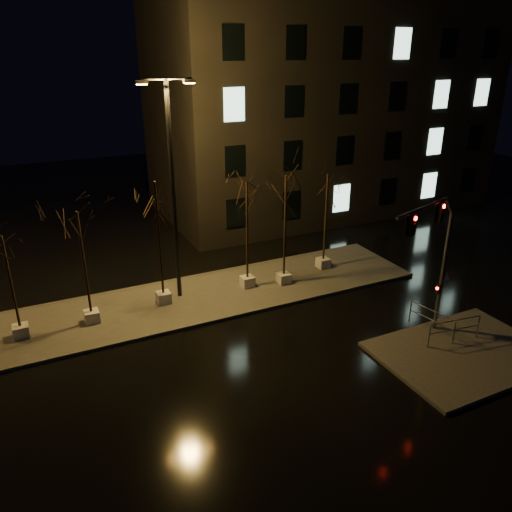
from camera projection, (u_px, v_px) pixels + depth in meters
ground at (264, 356)px, 20.65m from camera, size 90.00×90.00×0.00m
median at (212, 295)px, 25.61m from camera, size 22.00×5.00×0.15m
sidewalk_corner at (463, 353)px, 20.73m from camera, size 7.00×5.00×0.15m
building at (322, 109)px, 38.36m from camera, size 25.00×12.00×15.00m
tree_0 at (6, 259)px, 20.39m from camera, size 1.80×1.80×4.82m
tree_1 at (80, 238)px, 21.40m from camera, size 1.80×1.80×5.45m
tree_2 at (157, 210)px, 22.90m from camera, size 1.80×1.80×6.30m
tree_3 at (247, 207)px, 24.74m from camera, size 1.80×1.80×5.78m
tree_4 at (286, 201)px, 25.05m from camera, size 1.80×1.80×6.03m
tree_5 at (327, 196)px, 27.07m from camera, size 1.80×1.80×5.61m
traffic_signal_mast at (436, 249)px, 20.27m from camera, size 4.89×1.63×6.24m
streetlight_main at (172, 179)px, 23.11m from camera, size 2.62×0.45×10.49m
guard_rail_a at (455, 328)px, 21.12m from camera, size 2.50×0.40×1.09m
guard_rail_b at (432, 318)px, 21.87m from camera, size 0.48×2.27×1.09m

